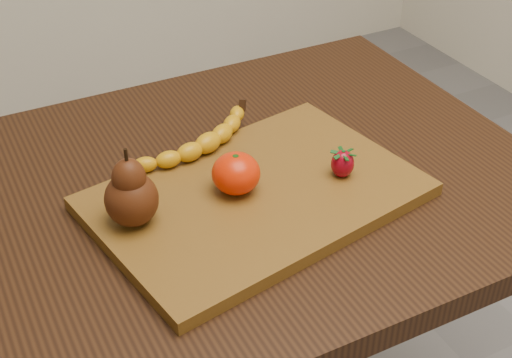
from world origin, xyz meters
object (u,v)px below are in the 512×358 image
pear (130,187)px  table (214,236)px  mandarin (236,173)px  cutting_board (256,196)px

pear → table: bearing=20.7°
pear → mandarin: bearing=-0.2°
table → pear: size_ratio=8.92×
cutting_board → mandarin: bearing=141.3°
mandarin → cutting_board: bearing=-28.6°
table → pear: pear is taller
table → pear: (-0.14, -0.05, 0.17)m
table → cutting_board: (0.04, -0.07, 0.11)m
table → mandarin: 0.16m
cutting_board → pear: (-0.18, 0.01, 0.07)m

